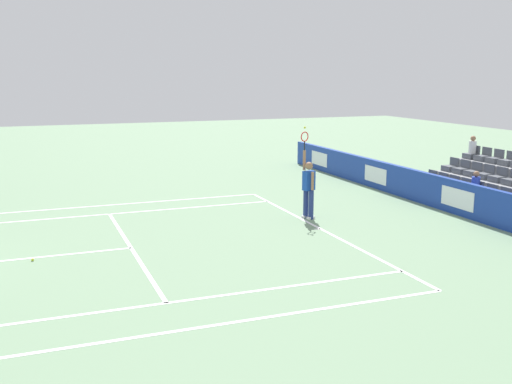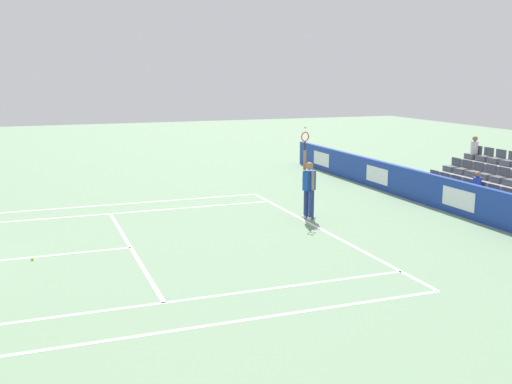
{
  "view_description": "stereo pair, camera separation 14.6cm",
  "coord_description": "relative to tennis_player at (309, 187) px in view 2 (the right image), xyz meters",
  "views": [
    {
      "loc": [
        -15.33,
        -3.99,
        4.47
      ],
      "look_at": [
        0.66,
        -10.13,
        1.1
      ],
      "focal_mm": 42.62,
      "sensor_mm": 36.0,
      "label": 1
    },
    {
      "loc": [
        -15.38,
        -4.13,
        4.47
      ],
      "look_at": [
        0.66,
        -10.13,
        1.1
      ],
      "focal_mm": 42.62,
      "sensor_mm": 36.0,
      "label": 2
    }
  ],
  "objects": [
    {
      "name": "line_baseline",
      "position": [
        -1.32,
        0.23,
        -0.99
      ],
      "size": [
        10.97,
        0.1,
        0.01
      ],
      "primitive_type": "cube",
      "color": "white",
      "rests_on": "ground"
    },
    {
      "name": "line_service",
      "position": [
        -1.32,
        5.72,
        -0.99
      ],
      "size": [
        8.23,
        0.1,
        0.01
      ],
      "primitive_type": "cube",
      "color": "white",
      "rests_on": "ground"
    },
    {
      "name": "line_singles_sideline_left",
      "position": [
        2.8,
        6.18,
        -0.99
      ],
      "size": [
        0.1,
        11.89,
        0.01
      ],
      "primitive_type": "cube",
      "color": "white",
      "rests_on": "ground"
    },
    {
      "name": "line_singles_sideline_right",
      "position": [
        -5.43,
        6.18,
        -0.99
      ],
      "size": [
        0.1,
        11.89,
        0.01
      ],
      "primitive_type": "cube",
      "color": "white",
      "rests_on": "ground"
    },
    {
      "name": "line_doubles_sideline_left",
      "position": [
        4.17,
        6.18,
        -0.99
      ],
      "size": [
        0.1,
        11.89,
        0.01
      ],
      "primitive_type": "cube",
      "color": "white",
      "rests_on": "ground"
    },
    {
      "name": "line_doubles_sideline_right",
      "position": [
        -6.8,
        6.18,
        -0.99
      ],
      "size": [
        0.1,
        11.89,
        0.01
      ],
      "primitive_type": "cube",
      "color": "white",
      "rests_on": "ground"
    },
    {
      "name": "line_centre_mark",
      "position": [
        -1.32,
        0.33,
        -0.99
      ],
      "size": [
        0.1,
        0.2,
        0.01
      ],
      "primitive_type": "cube",
      "color": "white",
      "rests_on": "ground"
    },
    {
      "name": "sponsor_barrier",
      "position": [
        -1.32,
        -4.71,
        -0.44
      ],
      "size": [
        24.17,
        0.22,
        1.1
      ],
      "color": "#193899",
      "rests_on": "ground"
    },
    {
      "name": "tennis_player",
      "position": [
        0.0,
        0.0,
        0.0
      ],
      "size": [
        0.54,
        0.42,
        2.85
      ],
      "color": "navy",
      "rests_on": "ground"
    },
    {
      "name": "loose_tennis_ball",
      "position": [
        -1.58,
        8.14,
        -0.96
      ],
      "size": [
        0.07,
        0.07,
        0.07
      ],
      "primitive_type": "sphere",
      "color": "#D1E533",
      "rests_on": "ground"
    }
  ]
}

